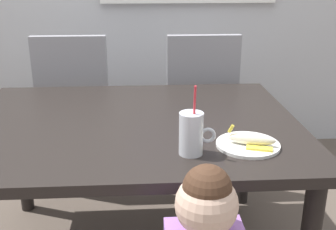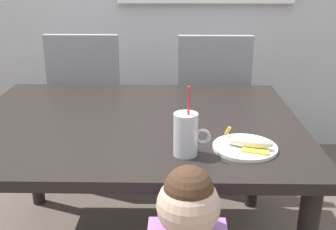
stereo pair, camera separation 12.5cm
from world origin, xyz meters
The scene contains 6 objects.
dining_table centered at (0.00, 0.00, 0.62)m, with size 1.41×1.09×0.70m.
dining_chair_left centered at (-0.36, 0.78, 0.54)m, with size 0.44×0.45×0.96m.
dining_chair_right centered at (0.40, 0.77, 0.54)m, with size 0.44×0.45×0.96m.
milk_cup centered at (0.22, -0.34, 0.77)m, with size 0.13×0.08×0.25m.
snack_plate centered at (0.43, -0.29, 0.71)m, with size 0.23×0.23×0.01m, color white.
peeled_banana centered at (0.44, -0.31, 0.74)m, with size 0.18×0.13×0.07m.
Camera 1 is at (0.05, -1.62, 1.31)m, focal length 43.58 mm.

